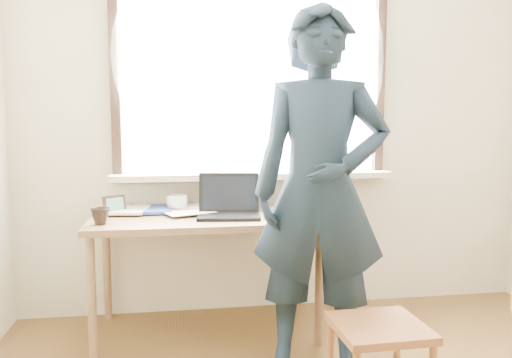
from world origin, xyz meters
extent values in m
cube|color=beige|center=(0.00, 2.00, 1.30)|extent=(3.50, 0.02, 2.60)
cube|color=white|center=(-0.20, 1.99, 1.60)|extent=(1.70, 0.01, 1.30)
cube|color=black|center=(-0.20, 1.97, 0.92)|extent=(1.82, 0.06, 0.06)
cube|color=black|center=(-1.08, 1.97, 1.60)|extent=(0.06, 0.06, 1.30)
cube|color=black|center=(0.68, 1.97, 1.60)|extent=(0.06, 0.06, 1.30)
cube|color=beige|center=(-0.20, 1.90, 0.93)|extent=(1.85, 0.20, 0.04)
cube|color=white|center=(-0.20, 1.91, 1.70)|extent=(1.95, 0.02, 1.65)
cube|color=brown|center=(-0.53, 1.63, 0.70)|extent=(1.35, 0.67, 0.04)
cylinder|color=brown|center=(-1.16, 1.34, 0.34)|extent=(0.05, 0.05, 0.68)
cylinder|color=brown|center=(-1.16, 1.92, 0.34)|extent=(0.05, 0.05, 0.68)
cylinder|color=brown|center=(0.09, 1.34, 0.34)|extent=(0.05, 0.05, 0.68)
cylinder|color=brown|center=(0.09, 1.92, 0.34)|extent=(0.05, 0.05, 0.68)
cube|color=black|center=(-0.40, 1.55, 0.73)|extent=(0.39, 0.29, 0.02)
cube|color=black|center=(-0.39, 1.68, 0.85)|extent=(0.37, 0.11, 0.24)
cube|color=black|center=(-0.39, 1.68, 0.85)|extent=(0.33, 0.09, 0.20)
cube|color=black|center=(-0.40, 1.54, 0.74)|extent=(0.34, 0.18, 0.00)
imported|color=white|center=(-0.70, 1.81, 0.77)|extent=(0.17, 0.17, 0.10)
imported|color=black|center=(-1.12, 1.45, 0.77)|extent=(0.14, 0.14, 0.09)
ellipsoid|color=black|center=(-0.07, 1.53, 0.74)|extent=(0.08, 0.06, 0.03)
cube|color=#E1EF38|center=(-0.77, 1.85, 0.73)|extent=(0.29, 0.27, 0.02)
cube|color=white|center=(-0.59, 1.87, 0.74)|extent=(0.20, 0.25, 0.02)
cube|color=#2B438D|center=(-0.68, 1.92, 0.74)|extent=(0.34, 0.31, 0.02)
cube|color=white|center=(-1.01, 1.79, 0.74)|extent=(0.26, 0.30, 0.02)
cube|color=#B53921|center=(-0.65, 1.72, 0.74)|extent=(0.33, 0.36, 0.00)
cube|color=white|center=(-0.68, 1.86, 0.75)|extent=(0.29, 0.31, 0.01)
imported|color=white|center=(-0.89, 1.86, 0.73)|extent=(0.30, 0.31, 0.02)
imported|color=white|center=(-0.07, 1.84, 0.73)|extent=(0.25, 0.27, 0.02)
cube|color=black|center=(-1.08, 1.73, 0.78)|extent=(0.13, 0.09, 0.11)
cube|color=#41652D|center=(-1.08, 1.73, 0.78)|extent=(0.09, 0.06, 0.08)
cube|color=brown|center=(0.17, 0.66, 0.38)|extent=(0.40, 0.38, 0.04)
cylinder|color=brown|center=(0.00, 0.82, 0.18)|extent=(0.03, 0.03, 0.36)
cylinder|color=brown|center=(0.34, 0.83, 0.18)|extent=(0.03, 0.03, 0.36)
imported|color=black|center=(0.01, 1.09, 0.93)|extent=(0.77, 0.60, 1.86)
camera|label=1|loc=(-0.69, -1.33, 1.28)|focal=35.00mm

